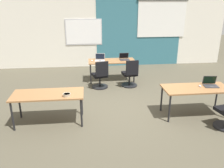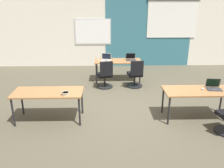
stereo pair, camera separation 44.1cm
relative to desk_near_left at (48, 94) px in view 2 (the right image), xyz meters
name	(u,v)px [view 2 (the right image)]	position (x,y,z in m)	size (l,w,h in m)	color
ground_plane	(122,108)	(1.75, 0.60, -0.66)	(24.00, 24.00, 0.00)	#4C4738
back_wall_assembly	(117,32)	(1.80, 4.79, 0.75)	(10.00, 0.27, 2.80)	silver
desk_near_left	(48,94)	(0.00, 0.00, 0.00)	(1.60, 0.70, 0.72)	olive
desk_near_right	(198,93)	(3.50, 0.00, 0.00)	(1.60, 0.70, 0.72)	olive
desk_far_center	(118,62)	(1.75, 2.80, 0.00)	(1.60, 0.70, 0.72)	olive
laptop_near_right_end	(214,87)	(3.89, 0.08, 0.11)	(0.36, 0.31, 0.23)	#333338
mouse_near_right_end	(203,89)	(3.62, 0.06, 0.08)	(0.07, 0.11, 0.03)	#B2B2B7
laptop_far_left	(106,59)	(1.35, 2.83, 0.11)	(0.36, 0.32, 0.23)	#B7B7BC
mouse_far_left	(98,60)	(1.07, 2.80, 0.08)	(0.06, 0.10, 0.03)	silver
chair_far_left	(105,77)	(1.31, 2.08, -0.28)	(0.54, 0.59, 0.92)	black
laptop_far_right	(131,59)	(2.20, 2.86, 0.11)	(0.34, 0.32, 0.23)	#333338
chair_far_right	(135,76)	(2.28, 2.11, -0.28)	(0.52, 0.57, 0.92)	black
snack_bowl	(65,93)	(0.44, -0.19, 0.10)	(0.18, 0.18, 0.06)	tan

